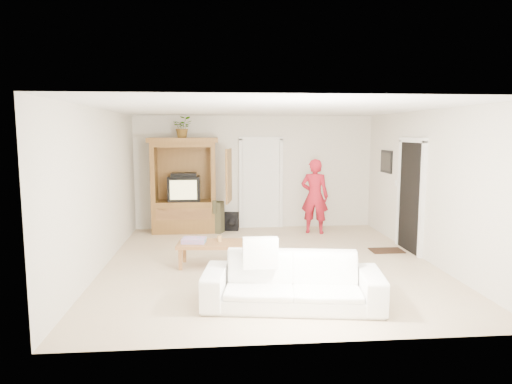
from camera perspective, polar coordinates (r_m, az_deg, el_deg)
floor at (r=7.89m, az=1.62°, el=-8.87°), size 6.00×6.00×0.00m
ceiling at (r=7.58m, az=1.69°, el=10.35°), size 6.00×6.00×0.00m
wall_back at (r=10.59m, az=-0.20°, el=2.50°), size 5.50×0.00×5.50m
wall_front at (r=4.69m, az=5.85°, el=-3.86°), size 5.50×0.00×5.50m
wall_left at (r=7.80m, az=-18.84°, el=0.31°), size 0.00×6.00×6.00m
wall_right at (r=8.39m, az=20.65°, el=0.71°), size 0.00×6.00×6.00m
armoire at (r=10.29m, az=-8.83°, el=0.07°), size 1.82×1.14×2.10m
door_back at (r=10.61m, az=0.62°, el=0.98°), size 0.85×0.05×2.04m
doorway_right at (r=8.96m, az=18.78°, el=-0.62°), size 0.05×0.90×2.04m
framed_picture at (r=10.10m, az=15.99°, el=3.67°), size 0.03×0.60×0.48m
doormat at (r=8.99m, az=16.01°, el=-7.05°), size 0.60×0.40×0.02m
plant at (r=10.18m, az=-9.13°, el=8.00°), size 0.42×0.36×0.46m
man at (r=10.09m, az=7.34°, el=-0.53°), size 0.70×0.58×1.65m
sofa at (r=5.96m, az=4.55°, el=-11.02°), size 2.37×1.20×0.66m
coffee_table at (r=7.67m, az=-5.69°, el=-6.65°), size 1.12×0.67×0.40m
towel at (r=7.66m, az=-7.78°, el=-6.00°), size 0.41×0.32×0.08m
candle at (r=7.70m, az=-4.60°, el=-5.81°), size 0.08×0.08×0.10m
backpack_black at (r=10.38m, az=-3.09°, el=-3.75°), size 0.35×0.24×0.40m
backpack_olive at (r=10.19m, az=-5.19°, el=-3.14°), size 0.44×0.38×0.70m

